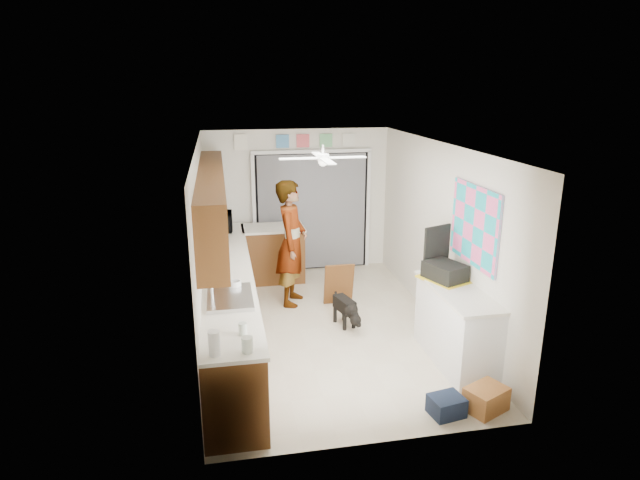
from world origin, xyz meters
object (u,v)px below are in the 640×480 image
suitcase (445,271)px  cardboard_box (486,399)px  cup (235,285)px  paper_towel_roll (214,343)px  navy_crate (446,406)px  man (292,243)px  dog (344,310)px  microwave (221,222)px

suitcase → cardboard_box: suitcase is taller
cardboard_box → suitcase: bearing=87.0°
cup → cardboard_box: bearing=-30.9°
paper_towel_roll → navy_crate: size_ratio=0.70×
cup → paper_towel_roll: paper_towel_roll is taller
navy_crate → man: bearing=109.8°
suitcase → man: man is taller
paper_towel_roll → suitcase: bearing=26.7°
cup → dog: 1.85m
cardboard_box → dog: 2.44m
cup → navy_crate: (2.04, -1.48, -0.90)m
paper_towel_roll → cardboard_box: bearing=1.1°
cardboard_box → dog: size_ratio=0.72×
dog → man: bearing=107.7°
cup → navy_crate: cup is taller
microwave → navy_crate: bearing=-151.5°
microwave → man: size_ratio=0.27×
paper_towel_roll → navy_crate: bearing=1.3°
cardboard_box → navy_crate: (-0.43, 0.00, -0.03)m
cardboard_box → navy_crate: 0.43m
microwave → man: bearing=-132.7°
microwave → suitcase: (2.66, -2.79, -0.04)m
microwave → dog: microwave is taller
dog → cup: bearing=-168.0°
cardboard_box → man: man is taller
cup → man: (0.90, 1.69, -0.04)m
microwave → cardboard_box: bearing=-147.0°
microwave → paper_towel_roll: bearing=179.3°
paper_towel_roll → cardboard_box: (2.71, 0.05, -0.93)m
microwave → dog: (1.61, -1.90, -0.86)m
man → suitcase: bearing=-119.2°
suitcase → navy_crate: suitcase is taller
cup → paper_towel_roll: bearing=-98.9°
paper_towel_roll → cardboard_box: paper_towel_roll is taller
microwave → navy_crate: microwave is taller
cup → suitcase: (2.54, -0.13, 0.05)m
microwave → navy_crate: (2.15, -4.14, -0.98)m
microwave → paper_towel_roll: microwave is taller
man → dog: size_ratio=3.35×
dog → microwave: bearing=115.3°
cup → paper_towel_roll: size_ratio=0.62×
cup → microwave: bearing=92.5°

